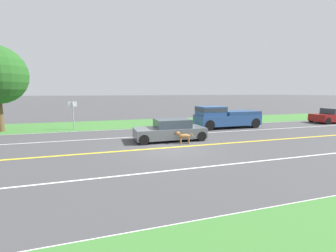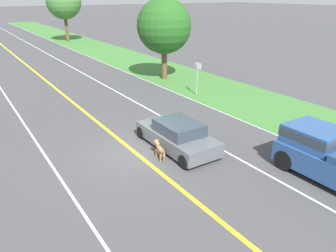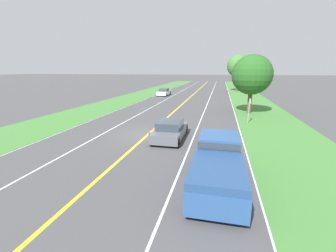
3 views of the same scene
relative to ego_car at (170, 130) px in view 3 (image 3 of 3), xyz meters
The scene contains 15 objects.
ground_plane 2.07m from the ego_car, 162.81° to the left, with size 400.00×400.00×0.00m, color #424244.
centre_divider_line 2.07m from the ego_car, 162.81° to the left, with size 0.18×160.00×0.01m, color yellow.
lane_edge_line_right 5.18m from the ego_car, ahead, with size 0.14×160.00×0.01m, color white.
lane_edge_line_left 8.93m from the ego_car, behind, with size 0.14×160.00×0.01m, color white.
lane_dash_same_dir 1.82m from the ego_car, 19.89° to the left, with size 0.10×160.00×0.01m, color white.
lane_dash_oncoming 5.45m from the ego_car, behind, with size 0.10×160.00×0.01m, color white.
grass_verge_right 8.16m from the ego_car, ahead, with size 6.00×160.00×0.03m, color #3D7533.
grass_verge_left 11.92m from the ego_car, behind, with size 6.00×160.00×0.03m, color #3D7533.
ego_car is the anchor object (origin of this frame).
dog 1.31m from the ego_car, 161.80° to the right, with size 0.38×1.21×0.77m.
pickup_truck 6.86m from the ego_car, 60.08° to the right, with size 2.11×5.46×1.85m.
oncoming_car 27.72m from the ego_car, 105.04° to the left, with size 1.87×4.21×1.35m.
roadside_tree_right_near 13.79m from the ego_car, 60.03° to the left, with size 4.37×4.37×6.49m.
roadside_tree_right_far 39.69m from the ego_car, 79.84° to the left, with size 4.94×4.94×8.10m.
street_sign 8.73m from the ego_car, 46.20° to the left, with size 0.11×0.64×2.33m.
Camera 3 is at (5.24, -15.76, 4.87)m, focal length 24.00 mm.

